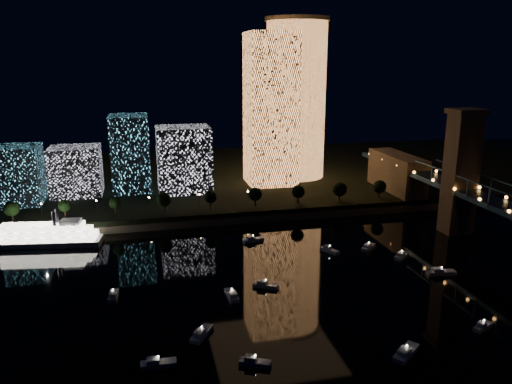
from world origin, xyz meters
TOP-DOWN VIEW (x-y plane):
  - ground at (0.00, 0.00)m, footprint 520.00×520.00m
  - far_bank at (0.00, 160.00)m, footprint 420.00×160.00m
  - seawall at (0.00, 82.00)m, footprint 420.00×6.00m
  - tower_cylindrical at (24.86, 141.93)m, footprint 34.00×34.00m
  - tower_rectangular at (7.38, 128.84)m, footprint 24.06×24.06m
  - midrise_blocks at (-69.29, 125.05)m, footprint 96.43×36.13m
  - riverboat at (-98.41, 72.58)m, footprint 47.41×16.04m
  - motorboats at (-11.80, 10.57)m, footprint 110.69×89.36m
  - esplanade_trees at (-21.38, 88.00)m, footprint 166.13×6.78m
  - street_lamps at (-34.00, 94.00)m, footprint 132.70×0.70m

SIDE VIEW (x-z plane):
  - ground at x=0.00m, z-range 0.00..0.00m
  - motorboats at x=-11.80m, z-range -0.58..2.20m
  - seawall at x=0.00m, z-range 0.00..3.00m
  - far_bank at x=0.00m, z-range 0.00..5.00m
  - riverboat at x=-98.41m, z-range -3.42..10.61m
  - street_lamps at x=-34.00m, z-range 6.20..11.85m
  - esplanade_trees at x=-21.38m, z-range 6.02..14.91m
  - midrise_blocks at x=-69.29m, z-range 1.75..38.88m
  - tower_rectangular at x=7.38m, z-range 5.00..81.55m
  - tower_cylindrical at x=24.86m, z-range 5.13..89.61m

